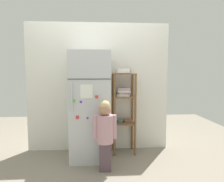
{
  "coord_description": "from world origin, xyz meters",
  "views": [
    {
      "loc": [
        -0.01,
        -3.03,
        1.31
      ],
      "look_at": [
        0.21,
        0.02,
        1.02
      ],
      "focal_mm": 32.73,
      "sensor_mm": 36.0,
      "label": 1
    }
  ],
  "objects_px": {
    "refrigerator": "(90,106)",
    "child_standing": "(105,129)",
    "fruit_bin": "(123,71)",
    "pantry_shelf_unit": "(124,104)"
  },
  "relations": [
    {
      "from": "child_standing",
      "to": "pantry_shelf_unit",
      "type": "xyz_separation_m",
      "value": [
        0.32,
        0.61,
        0.22
      ]
    },
    {
      "from": "refrigerator",
      "to": "pantry_shelf_unit",
      "type": "distance_m",
      "value": 0.55
    },
    {
      "from": "pantry_shelf_unit",
      "to": "fruit_bin",
      "type": "distance_m",
      "value": 0.53
    },
    {
      "from": "refrigerator",
      "to": "child_standing",
      "type": "bearing_deg",
      "value": -65.95
    },
    {
      "from": "child_standing",
      "to": "refrigerator",
      "type": "bearing_deg",
      "value": 114.05
    },
    {
      "from": "pantry_shelf_unit",
      "to": "fruit_bin",
      "type": "bearing_deg",
      "value": -135.15
    },
    {
      "from": "child_standing",
      "to": "fruit_bin",
      "type": "relative_size",
      "value": 4.73
    },
    {
      "from": "child_standing",
      "to": "fruit_bin",
      "type": "bearing_deg",
      "value": 62.44
    },
    {
      "from": "pantry_shelf_unit",
      "to": "child_standing",
      "type": "bearing_deg",
      "value": -118.06
    },
    {
      "from": "fruit_bin",
      "to": "child_standing",
      "type": "bearing_deg",
      "value": -117.56
    }
  ]
}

